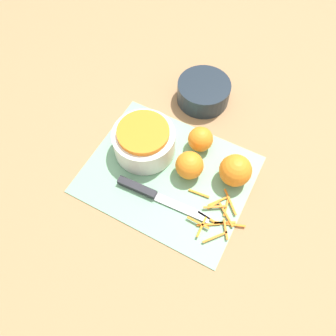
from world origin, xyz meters
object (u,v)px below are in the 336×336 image
object	(u,v)px
orange_right	(200,139)
orange_back	(189,165)
bowl_speckled	(144,141)
orange_left	(235,171)
knife	(147,192)
bowl_dark	(203,92)

from	to	relation	value
orange_right	orange_back	size ratio (longest dim) A/B	0.93
bowl_speckled	orange_right	bearing A→B (deg)	32.01
orange_left	knife	bearing A→B (deg)	-141.14
bowl_dark	orange_back	world-z (taller)	orange_back
knife	orange_right	xyz separation A→B (m)	(0.06, 0.19, 0.03)
orange_left	orange_back	xyz separation A→B (m)	(-0.11, -0.04, -0.00)
orange_right	orange_back	xyz separation A→B (m)	(0.01, -0.09, 0.00)
bowl_speckled	orange_right	distance (m)	0.15
orange_left	orange_back	size ratio (longest dim) A/B	1.13
bowl_dark	bowl_speckled	bearing A→B (deg)	-104.28
orange_left	orange_right	distance (m)	0.13
bowl_dark	knife	world-z (taller)	bowl_dark
knife	orange_back	world-z (taller)	orange_back
bowl_dark	orange_left	xyz separation A→B (m)	(0.19, -0.21, 0.02)
orange_left	orange_back	world-z (taller)	orange_left
knife	bowl_speckled	bearing A→B (deg)	119.27
bowl_dark	orange_back	distance (m)	0.26
bowl_speckled	orange_right	xyz separation A→B (m)	(0.13, 0.08, -0.01)
knife	orange_right	size ratio (longest dim) A/B	3.73
bowl_speckled	orange_back	bearing A→B (deg)	-3.28
orange_left	orange_back	distance (m)	0.12
orange_left	orange_right	world-z (taller)	orange_left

